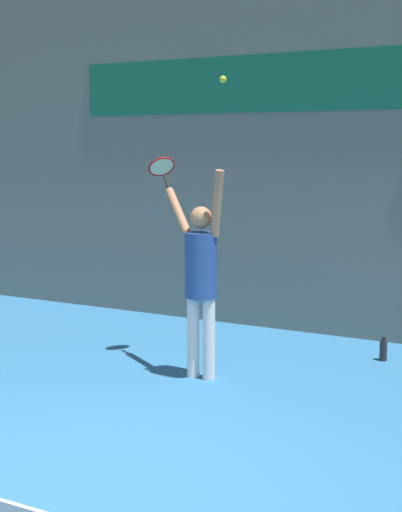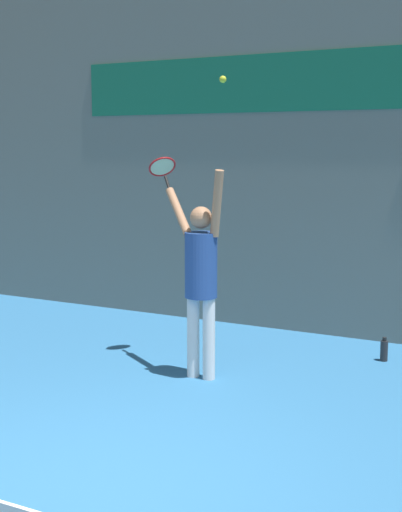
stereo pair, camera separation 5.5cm
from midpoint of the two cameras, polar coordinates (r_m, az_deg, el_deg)
The scene contains 7 objects.
ground_plane at distance 5.30m, azimuth -9.94°, elevation -18.44°, with size 18.00×18.00×0.00m, color teal.
back_wall at distance 9.22m, azimuth 8.96°, elevation 9.19°, with size 18.00×0.10×5.00m.
sponsor_banner at distance 9.20m, azimuth 8.95°, elevation 13.69°, with size 6.82×0.02×0.73m.
tennis_player at distance 7.35m, azimuth -0.24°, elevation -1.33°, with size 0.92×0.56×2.19m.
tennis_racket at distance 8.01m, azimuth -3.33°, elevation 7.03°, with size 0.39×0.39×0.38m.
tennis_ball at distance 7.04m, azimuth 1.55°, elevation 13.95°, with size 0.07×0.07×0.07m.
water_bottle at distance 8.42m, azimuth 14.20°, elevation -7.29°, with size 0.09×0.09×0.28m.
Camera 1 is at (2.86, -3.75, 2.40)m, focal length 50.00 mm.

